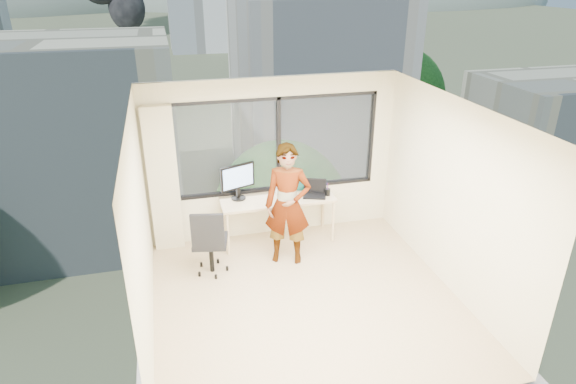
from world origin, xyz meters
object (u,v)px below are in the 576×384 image
object	(u,v)px
desk	(278,219)
person	(288,205)
handbag	(301,185)
game_console	(284,190)
monitor	(238,182)
chair	(210,239)
laptop	(315,190)

from	to	relation	value
desk	person	world-z (taller)	person
handbag	game_console	bearing A→B (deg)	178.54
monitor	handbag	xyz separation A→B (m)	(1.04, 0.06, -0.19)
desk	handbag	world-z (taller)	handbag
game_console	desk	bearing A→B (deg)	-140.74
monitor	chair	bearing A→B (deg)	-144.90
desk	monitor	world-z (taller)	monitor
monitor	handbag	size ratio (longest dim) A/B	2.28
game_console	monitor	bearing A→B (deg)	171.40
chair	person	size ratio (longest dim) A/B	0.58
chair	monitor	bearing A→B (deg)	66.62
laptop	handbag	size ratio (longest dim) A/B	1.48
person	handbag	world-z (taller)	person
person	game_console	world-z (taller)	person
person	handbag	distance (m)	0.93
chair	game_console	world-z (taller)	chair
monitor	game_console	distance (m)	0.81
person	chair	bearing A→B (deg)	-158.48
monitor	game_console	xyz separation A→B (m)	(0.76, 0.07, -0.26)
game_console	handbag	distance (m)	0.28
desk	chair	bearing A→B (deg)	-150.32
game_console	handbag	xyz separation A→B (m)	(0.27, -0.01, 0.06)
chair	laptop	distance (m)	1.86
game_console	chair	bearing A→B (deg)	-160.55
desk	laptop	distance (m)	0.77
monitor	desk	bearing A→B (deg)	-33.67
person	monitor	xyz separation A→B (m)	(-0.61, 0.76, 0.12)
person	laptop	size ratio (longest dim) A/B	4.87
monitor	laptop	xyz separation A→B (m)	(1.19, -0.21, -0.18)
laptop	person	bearing A→B (deg)	-116.79
person	monitor	bearing A→B (deg)	148.42
person	laptop	xyz separation A→B (m)	(0.58, 0.54, -0.06)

